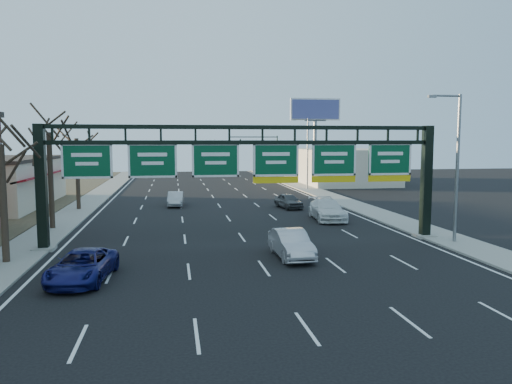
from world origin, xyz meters
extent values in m
plane|color=black|center=(0.00, 0.00, 0.00)|extent=(160.00, 160.00, 0.00)
cube|color=gray|center=(-12.80, 20.00, 0.06)|extent=(3.00, 120.00, 0.12)
cube|color=gray|center=(12.80, 20.00, 0.06)|extent=(3.00, 120.00, 0.12)
cube|color=white|center=(0.00, 20.00, 0.01)|extent=(21.60, 120.00, 0.01)
cube|color=black|center=(-11.70, 8.00, 3.60)|extent=(0.55, 0.55, 7.20)
cube|color=gray|center=(-11.70, 8.00, 0.10)|extent=(1.20, 1.20, 0.20)
cube|color=black|center=(11.70, 8.00, 3.60)|extent=(0.55, 0.55, 7.20)
cube|color=gray|center=(11.70, 8.00, 0.10)|extent=(1.20, 1.20, 0.20)
cube|color=black|center=(0.00, 8.00, 7.05)|extent=(23.40, 0.25, 0.25)
cube|color=black|center=(0.00, 8.00, 6.15)|extent=(23.40, 0.25, 0.25)
cube|color=#054728|center=(-9.17, 8.00, 5.10)|extent=(2.80, 0.10, 2.00)
cube|color=#054728|center=(-5.50, 8.00, 5.10)|extent=(2.80, 0.10, 2.00)
cube|color=#054728|center=(-1.83, 8.00, 5.10)|extent=(2.80, 0.10, 2.00)
cube|color=#054728|center=(1.83, 8.00, 5.10)|extent=(2.80, 0.10, 2.00)
cube|color=yellow|center=(1.83, 8.00, 3.88)|extent=(2.80, 0.10, 0.40)
cube|color=#054728|center=(5.50, 8.00, 5.10)|extent=(2.80, 0.10, 2.00)
cube|color=yellow|center=(5.50, 8.00, 3.88)|extent=(2.80, 0.10, 0.40)
cube|color=#054728|center=(9.17, 8.00, 5.10)|extent=(2.80, 0.10, 2.00)
cube|color=yellow|center=(9.17, 8.00, 3.88)|extent=(2.80, 0.10, 0.40)
cube|color=maroon|center=(-16.40, 29.00, 3.00)|extent=(1.20, 18.00, 0.40)
cube|color=#BAAE9A|center=(20.00, 50.00, 2.50)|extent=(12.00, 20.00, 5.00)
cylinder|color=black|center=(-12.80, 5.00, 3.16)|extent=(0.36, 0.36, 6.08)
cylinder|color=black|center=(-12.80, 15.00, 3.54)|extent=(0.36, 0.36, 6.84)
cylinder|color=black|center=(-12.80, 25.00, 3.35)|extent=(0.36, 0.36, 6.46)
cylinder|color=slate|center=(12.60, 6.00, 4.62)|extent=(0.20, 0.20, 9.00)
cylinder|color=slate|center=(11.70, 6.00, 9.02)|extent=(1.80, 0.12, 0.12)
cube|color=slate|center=(10.80, 6.00, 8.97)|extent=(0.50, 0.22, 0.15)
cylinder|color=slate|center=(12.60, 40.00, 4.62)|extent=(0.20, 0.20, 9.00)
cylinder|color=slate|center=(11.70, 40.00, 9.02)|extent=(1.80, 0.12, 0.12)
cube|color=slate|center=(10.80, 40.00, 8.97)|extent=(0.50, 0.22, 0.15)
cylinder|color=slate|center=(15.00, 45.00, 4.50)|extent=(0.50, 0.50, 9.00)
cube|color=slate|center=(15.00, 45.00, 9.00)|extent=(3.00, 0.30, 0.20)
cube|color=white|center=(15.00, 45.00, 10.50)|extent=(7.00, 0.30, 3.00)
cube|color=#484C90|center=(15.00, 44.80, 10.50)|extent=(6.60, 0.05, 2.60)
cylinder|color=black|center=(11.80, 55.00, 3.50)|extent=(0.18, 0.18, 7.00)
cylinder|color=black|center=(8.00, 55.00, 6.80)|extent=(7.60, 0.14, 0.14)
imported|color=black|center=(6.00, 55.00, 6.00)|extent=(0.20, 0.20, 1.00)
imported|color=black|center=(2.00, 55.00, 6.00)|extent=(0.54, 0.54, 1.62)
imported|color=navy|center=(-8.41, 1.11, 0.69)|extent=(2.91, 5.19, 1.37)
imported|color=#B0B0B5|center=(1.84, 3.97, 0.75)|extent=(1.74, 4.59, 1.50)
imported|color=white|center=(7.66, 16.01, 0.81)|extent=(2.65, 5.72, 1.62)
imported|color=#424548|center=(6.21, 23.15, 0.68)|extent=(2.25, 4.22, 1.37)
imported|color=#A9A9AE|center=(-4.15, 26.46, 0.67)|extent=(1.63, 4.15, 1.34)
camera|label=1|loc=(-4.33, -21.66, 6.27)|focal=35.00mm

